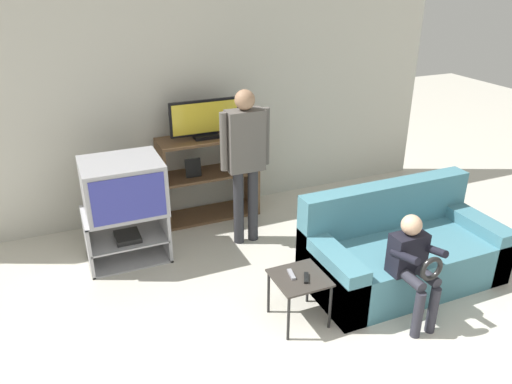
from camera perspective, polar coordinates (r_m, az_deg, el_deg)
The scene contains 11 objects.
wall_back at distance 5.82m, azimuth -7.90°, elevation 9.83°, with size 6.40×0.06×2.60m.
tv_stand at distance 5.24m, azimuth -14.57°, elevation -4.73°, with size 0.80×0.57×0.54m.
television_main at distance 5.01m, azimuth -14.96°, elevation 0.64°, with size 0.76×0.65×0.52m.
media_shelf at distance 5.85m, azimuth -5.45°, elevation 1.77°, with size 1.13×0.44×0.99m.
television_flat at distance 5.61m, azimuth -5.86°, elevation 8.18°, with size 0.80×0.20×0.43m.
snack_table at distance 4.19m, azimuth 4.99°, elevation -10.29°, with size 0.43×0.43×0.43m.
remote_control_black at distance 4.13m, azimuth 5.76°, elevation -9.74°, with size 0.04×0.14×0.02m, color black.
remote_control_white at distance 4.16m, azimuth 4.07°, elevation -9.37°, with size 0.04×0.14×0.02m, color gray.
couch at distance 4.94m, azimuth 16.18°, elevation -6.54°, with size 1.82×0.90×0.87m.
person_standing_adult at distance 5.08m, azimuth -1.24°, elevation 4.45°, with size 0.53×0.20×1.67m.
person_seated_child at distance 4.28m, azimuth 17.57°, elevation -7.61°, with size 0.33×0.43×0.95m.
Camera 1 is at (-1.46, -1.70, 2.77)m, focal length 35.00 mm.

